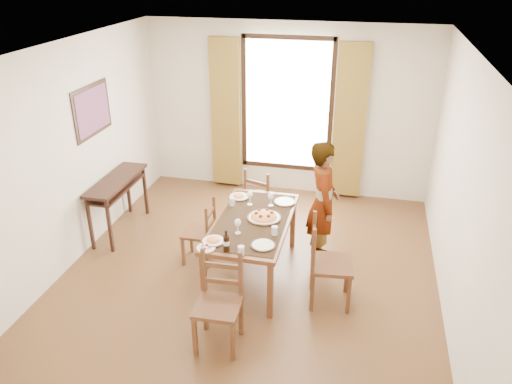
% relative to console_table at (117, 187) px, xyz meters
% --- Properties ---
extents(ground, '(5.00, 5.00, 0.00)m').
position_rel_console_table_xyz_m(ground, '(2.03, -0.60, -0.68)').
color(ground, '#482516').
rests_on(ground, ground).
extents(room_shell, '(4.60, 5.10, 2.74)m').
position_rel_console_table_xyz_m(room_shell, '(2.03, -0.47, 0.86)').
color(room_shell, beige).
rests_on(room_shell, ground).
extents(console_table, '(0.38, 1.20, 0.80)m').
position_rel_console_table_xyz_m(console_table, '(0.00, 0.00, 0.00)').
color(console_table, black).
rests_on(console_table, ground).
extents(dining_table, '(0.86, 1.62, 0.76)m').
position_rel_console_table_xyz_m(dining_table, '(2.07, -0.63, -0.00)').
color(dining_table, brown).
rests_on(dining_table, ground).
extents(chair_west, '(0.38, 0.38, 0.84)m').
position_rel_console_table_xyz_m(chair_west, '(1.36, -0.47, -0.29)').
color(chair_west, brown).
rests_on(chair_west, ground).
extents(chair_north, '(0.52, 0.52, 0.94)m').
position_rel_console_table_xyz_m(chair_north, '(1.93, 0.51, -0.25)').
color(chair_north, brown).
rests_on(chair_north, ground).
extents(chair_south, '(0.46, 0.46, 0.99)m').
position_rel_console_table_xyz_m(chair_south, '(2.02, -1.86, -0.22)').
color(chair_south, brown).
rests_on(chair_south, ground).
extents(chair_east, '(0.51, 0.51, 1.04)m').
position_rel_console_table_xyz_m(chair_east, '(3.00, -0.95, -0.20)').
color(chair_east, brown).
rests_on(chair_east, ground).
extents(man, '(0.75, 0.63, 1.60)m').
position_rel_console_table_xyz_m(man, '(2.83, -0.10, 0.12)').
color(man, gray).
rests_on(man, ground).
extents(plate_sw, '(0.27, 0.27, 0.05)m').
position_rel_console_table_xyz_m(plate_sw, '(1.77, -1.20, 0.10)').
color(plate_sw, silver).
rests_on(plate_sw, dining_table).
extents(plate_se, '(0.27, 0.27, 0.05)m').
position_rel_console_table_xyz_m(plate_se, '(2.31, -1.16, 0.10)').
color(plate_se, silver).
rests_on(plate_se, dining_table).
extents(plate_nw, '(0.27, 0.27, 0.05)m').
position_rel_console_table_xyz_m(plate_nw, '(1.76, -0.09, 0.10)').
color(plate_nw, silver).
rests_on(plate_nw, dining_table).
extents(plate_ne, '(0.27, 0.27, 0.05)m').
position_rel_console_table_xyz_m(plate_ne, '(2.36, -0.09, 0.10)').
color(plate_ne, silver).
rests_on(plate_ne, dining_table).
extents(pasta_platter, '(0.40, 0.40, 0.10)m').
position_rel_console_table_xyz_m(pasta_platter, '(2.19, -0.56, 0.12)').
color(pasta_platter, '#CA5F19').
rests_on(pasta_platter, dining_table).
extents(caprese_plate, '(0.20, 0.20, 0.04)m').
position_rel_console_table_xyz_m(caprese_plate, '(1.73, -1.35, 0.09)').
color(caprese_plate, silver).
rests_on(caprese_plate, dining_table).
extents(wine_glass_a, '(0.08, 0.08, 0.18)m').
position_rel_console_table_xyz_m(wine_glass_a, '(1.98, -0.96, 0.16)').
color(wine_glass_a, white).
rests_on(wine_glass_a, dining_table).
extents(wine_glass_b, '(0.08, 0.08, 0.18)m').
position_rel_console_table_xyz_m(wine_glass_b, '(2.20, -0.22, 0.16)').
color(wine_glass_b, white).
rests_on(wine_glass_b, dining_table).
extents(wine_glass_c, '(0.08, 0.08, 0.18)m').
position_rel_console_table_xyz_m(wine_glass_c, '(1.94, -0.25, 0.16)').
color(wine_glass_c, white).
rests_on(wine_glass_c, dining_table).
extents(tumbler_a, '(0.07, 0.07, 0.10)m').
position_rel_console_table_xyz_m(tumbler_a, '(2.38, -0.89, 0.12)').
color(tumbler_a, silver).
rests_on(tumbler_a, dining_table).
extents(tumbler_b, '(0.07, 0.07, 0.10)m').
position_rel_console_table_xyz_m(tumbler_b, '(1.74, -0.31, 0.12)').
color(tumbler_b, silver).
rests_on(tumbler_b, dining_table).
extents(tumbler_c, '(0.07, 0.07, 0.10)m').
position_rel_console_table_xyz_m(tumbler_c, '(2.12, -1.37, 0.12)').
color(tumbler_c, silver).
rests_on(tumbler_c, dining_table).
extents(wine_bottle, '(0.07, 0.07, 0.25)m').
position_rel_console_table_xyz_m(wine_bottle, '(1.96, -1.34, 0.20)').
color(wine_bottle, black).
rests_on(wine_bottle, dining_table).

